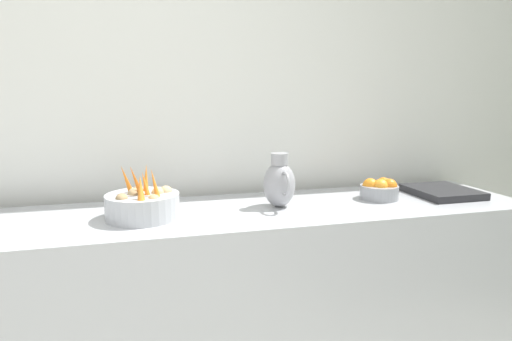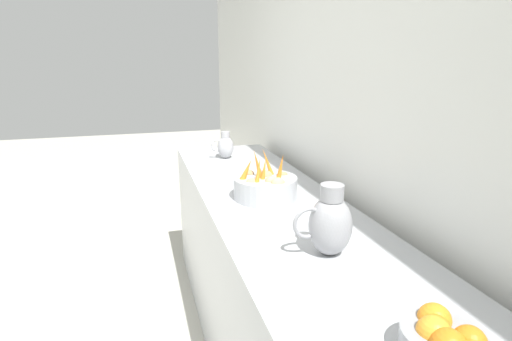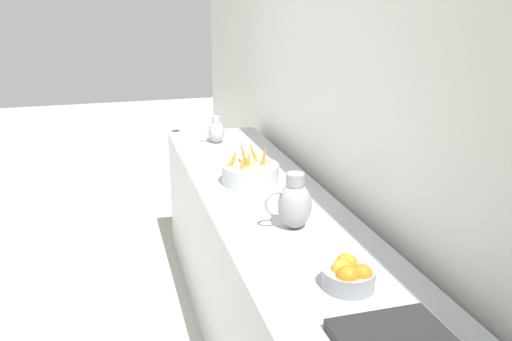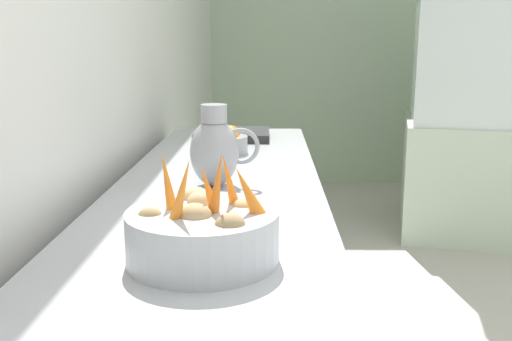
{
  "view_description": "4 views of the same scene",
  "coord_description": "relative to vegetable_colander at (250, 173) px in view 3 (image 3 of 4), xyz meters",
  "views": [
    {
      "loc": [
        0.4,
        -0.06,
        1.44
      ],
      "look_at": [
        -1.5,
        0.46,
        1.09
      ],
      "focal_mm": 31.14,
      "sensor_mm": 36.0,
      "label": 1
    },
    {
      "loc": [
        -0.91,
        1.73,
        1.57
      ],
      "look_at": [
        -1.37,
        0.2,
        1.13
      ],
      "focal_mm": 28.04,
      "sensor_mm": 36.0,
      "label": 2
    },
    {
      "loc": [
        -0.76,
        2.68,
        1.91
      ],
      "look_at": [
        -1.45,
        0.2,
        1.07
      ],
      "focal_mm": 38.4,
      "sensor_mm": 36.0,
      "label": 3
    },
    {
      "loc": [
        -1.35,
        -1.13,
        1.35
      ],
      "look_at": [
        -1.38,
        0.21,
        1.05
      ],
      "focal_mm": 39.83,
      "sensor_mm": 36.0,
      "label": 4
    }
  ],
  "objects": [
    {
      "name": "orange_bowl",
      "position": [
        -0.05,
        1.15,
        -0.01
      ],
      "size": [
        0.19,
        0.19,
        0.11
      ],
      "color": "gray",
      "rests_on": "prep_counter"
    },
    {
      "name": "metal_pitcher_short",
      "position": [
        0.01,
        -0.86,
        0.02
      ],
      "size": [
        0.16,
        0.11,
        0.18
      ],
      "color": "#A3A3A8",
      "rests_on": "prep_counter"
    },
    {
      "name": "metal_pitcher_tall",
      "position": [
        -0.03,
        0.62,
        0.05
      ],
      "size": [
        0.21,
        0.15,
        0.25
      ],
      "color": "#939399",
      "rests_on": "prep_counter"
    },
    {
      "name": "prep_counter",
      "position": [
        -0.03,
        0.29,
        -0.52
      ],
      "size": [
        0.65,
        3.06,
        0.91
      ],
      "primitive_type": "cube",
      "color": "#ADAFB5",
      "rests_on": "ground_plane"
    },
    {
      "name": "vegetable_colander",
      "position": [
        0.0,
        0.0,
        0.0
      ],
      "size": [
        0.31,
        0.31,
        0.24
      ],
      "color": "#ADAFB5",
      "rests_on": "prep_counter"
    },
    {
      "name": "tile_wall_left",
      "position": [
        -0.46,
        0.79,
        0.53
      ],
      "size": [
        0.1,
        7.79,
        3.0
      ],
      "primitive_type": "cube",
      "color": "silver",
      "rests_on": "ground_plane"
    }
  ]
}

